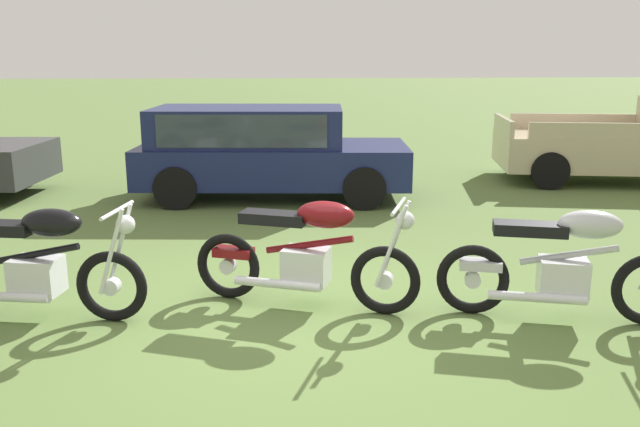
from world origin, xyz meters
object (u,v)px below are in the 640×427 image
(motorcycle_black, at_px, (36,264))
(car_navy, at_px, (261,145))
(motorcycle_maroon, at_px, (307,254))
(motorcycle_silver, at_px, (565,265))

(motorcycle_black, xyz_separation_m, car_navy, (1.88, 4.88, 0.34))
(motorcycle_maroon, bearing_deg, car_navy, 115.50)
(motorcycle_maroon, xyz_separation_m, motorcycle_silver, (2.17, -0.49, -0.00))
(motorcycle_maroon, bearing_deg, motorcycle_black, -157.23)
(motorcycle_black, bearing_deg, car_navy, 79.48)
(motorcycle_silver, distance_m, car_navy, 5.89)
(motorcycle_black, relative_size, car_navy, 0.46)
(motorcycle_black, bearing_deg, motorcycle_silver, 5.65)
(motorcycle_black, xyz_separation_m, motorcycle_maroon, (2.32, 0.10, 0.00))
(motorcycle_black, height_order, car_navy, car_navy)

